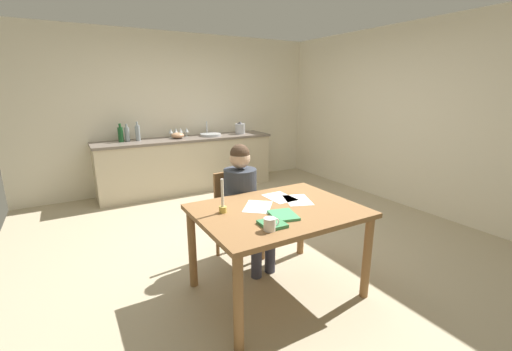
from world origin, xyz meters
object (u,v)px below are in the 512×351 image
bottle_vinegar (127,134)px  dining_table (278,220)px  book_magazine (272,224)px  sink_unit (210,135)px  wine_glass_by_kettle (181,131)px  person_seated (244,198)px  wine_glass_back_left (176,131)px  bottle_oil (121,134)px  wine_glass_near_sink (187,130)px  stovetop_kettle (240,128)px  candlestick (223,203)px  bottle_wine_red (138,133)px  mixing_bowl (178,135)px  wine_glass_back_right (171,131)px  coffee_mug (270,224)px  book_cookery (283,215)px  chair_at_table (236,210)px

bottle_vinegar → dining_table: bearing=-80.0°
book_magazine → bottle_vinegar: bearing=97.7°
sink_unit → wine_glass_by_kettle: size_ratio=2.34×
person_seated → wine_glass_back_left: (0.20, 2.81, 0.33)m
book_magazine → bottle_oil: bottle_oil is taller
bottle_vinegar → book_magazine: bearing=-84.3°
person_seated → wine_glass_near_sink: person_seated is taller
bottle_oil → wine_glass_back_left: bottle_oil is taller
book_magazine → stovetop_kettle: bearing=67.8°
bottle_oil → stovetop_kettle: bottle_oil is taller
candlestick → bottle_wine_red: bottle_wine_red is taller
book_magazine → sink_unit: sink_unit is taller
mixing_bowl → wine_glass_near_sink: (0.20, 0.14, 0.06)m
wine_glass_by_kettle → wine_glass_back_right: same height
bottle_wine_red → dining_table: bearing=-82.7°
wine_glass_near_sink → stovetop_kettle: bearing=-8.9°
coffee_mug → wine_glass_back_right: size_ratio=0.78×
bottle_oil → coffee_mug: bearing=-83.7°
bottle_wine_red → wine_glass_by_kettle: 0.72m
book_cookery → sink_unit: (0.83, 3.42, 0.15)m
bottle_oil → chair_at_table: bearing=-75.4°
mixing_bowl → stovetop_kettle: (1.16, -0.01, 0.05)m
dining_table → wine_glass_back_left: bearing=86.6°
bottle_wine_red → mixing_bowl: 0.62m
candlestick → mixing_bowl: candlestick is taller
coffee_mug → bottle_oil: bearing=96.3°
sink_unit → coffee_mug: bearing=-106.4°
bottle_oil → wine_glass_back_right: bearing=5.3°
candlestick → stovetop_kettle: stovetop_kettle is taller
coffee_mug → stovetop_kettle: size_ratio=0.55×
wine_glass_by_kettle → candlestick: bearing=-102.3°
mixing_bowl → wine_glass_near_sink: 0.25m
candlestick → book_magazine: 0.46m
dining_table → person_seated: bearing=89.6°
bottle_vinegar → wine_glass_near_sink: (0.98, 0.06, -0.01)m
book_magazine → sink_unit: bearing=76.2°
person_seated → bottle_wine_red: size_ratio=4.00×
bottle_vinegar → bottle_oil: bearing=-172.8°
dining_table → coffee_mug: coffee_mug is taller
book_cookery → candlestick: bearing=153.4°
wine_glass_back_left → stovetop_kettle: bearing=-7.5°
book_cookery → wine_glass_by_kettle: wine_glass_by_kettle is taller
candlestick → stovetop_kettle: bearing=60.3°
candlestick → bottle_vinegar: bottle_vinegar is taller
sink_unit → wine_glass_back_right: sink_unit is taller
wine_glass_near_sink → chair_at_table: bearing=-98.5°
book_magazine → wine_glass_near_sink: size_ratio=1.20×
sink_unit → stovetop_kettle: bearing=-0.4°
mixing_bowl → bottle_vinegar: bearing=174.3°
wine_glass_back_left → chair_at_table: bearing=-94.5°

